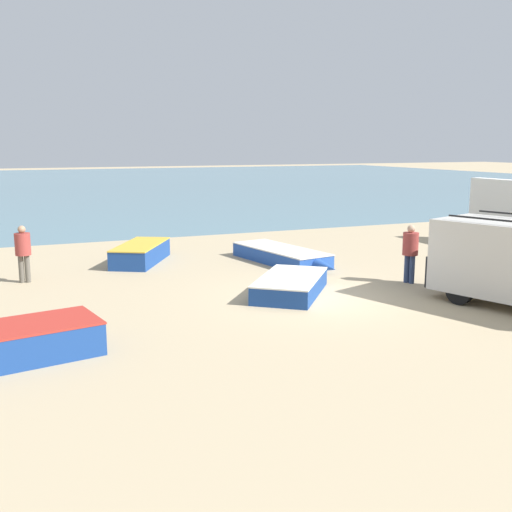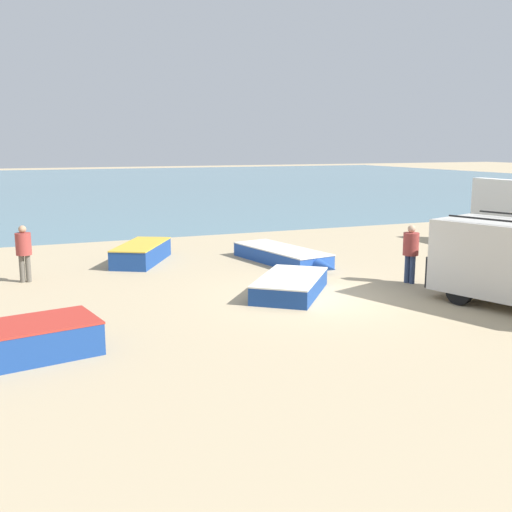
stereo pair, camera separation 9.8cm
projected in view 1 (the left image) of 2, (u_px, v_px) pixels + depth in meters
name	position (u px, v px, depth m)	size (l,w,h in m)	color
ground_plane	(320.00, 297.00, 16.51)	(200.00, 200.00, 0.00)	tan
sea_water	(84.00, 184.00, 63.66)	(120.00, 80.00, 0.01)	slate
fishing_rowboat_0	(283.00, 256.00, 21.21)	(2.24, 5.10, 0.51)	#234CA3
fishing_rowboat_1	(142.00, 252.00, 21.38)	(2.74, 3.90, 0.67)	navy
fishing_rowboat_2	(291.00, 284.00, 16.81)	(3.15, 3.56, 0.52)	navy
fishing_rowboat_3	(2.00, 345.00, 11.47)	(4.20, 2.12, 0.68)	navy
fisherman_0	(410.00, 248.00, 17.96)	(0.47, 0.47, 1.77)	navy
fisherman_1	(23.00, 249.00, 18.02)	(0.46, 0.46, 1.74)	#5B564C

